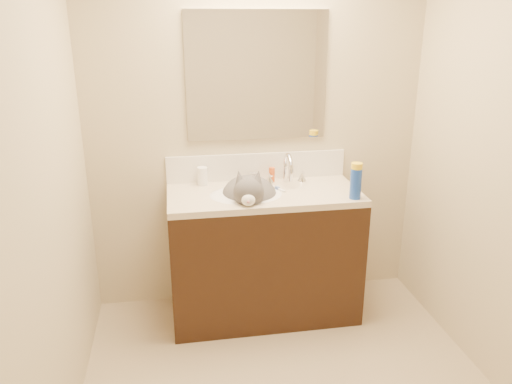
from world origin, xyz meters
name	(u,v)px	position (x,y,z in m)	size (l,w,h in m)	color
room_shell	(309,123)	(0.00, 0.00, 1.49)	(2.24, 2.54, 2.52)	#C0B08F
vanity_cabinet	(264,257)	(0.00, 0.97, 0.41)	(1.20, 0.55, 0.82)	black
counter_slab	(264,195)	(0.00, 0.97, 0.84)	(1.20, 0.55, 0.04)	beige
basin	(246,205)	(-0.12, 0.94, 0.79)	(0.45, 0.36, 0.14)	white
faucet	(287,171)	(0.18, 1.11, 0.95)	(0.28, 0.20, 0.21)	silver
cat	(250,196)	(-0.10, 0.95, 0.85)	(0.41, 0.51, 0.36)	#4A484A
backsplash	(257,166)	(0.00, 1.24, 0.95)	(1.20, 0.02, 0.18)	white
mirror	(257,76)	(0.00, 1.24, 1.54)	(0.90, 0.02, 0.80)	white
pill_bottle	(202,176)	(-0.37, 1.18, 0.92)	(0.06, 0.06, 0.12)	white
pill_label	(202,178)	(-0.37, 1.18, 0.90)	(0.06, 0.06, 0.04)	orange
silver_jar	(254,178)	(-0.03, 1.17, 0.89)	(0.06, 0.06, 0.06)	#B7B7BC
amber_bottle	(272,175)	(0.09, 1.16, 0.91)	(0.04, 0.04, 0.10)	#C94D17
toothbrush	(277,188)	(0.09, 1.01, 0.87)	(0.02, 0.15, 0.01)	white
toothbrush_head	(277,188)	(0.09, 1.01, 0.87)	(0.02, 0.03, 0.02)	#637FD2
spray_can	(356,184)	(0.52, 0.77, 0.95)	(0.07, 0.07, 0.19)	#1941B0
spray_cap	(357,166)	(0.52, 0.77, 1.06)	(0.07, 0.07, 0.04)	yellow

